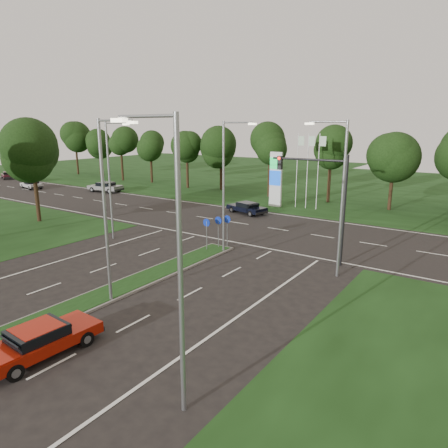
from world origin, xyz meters
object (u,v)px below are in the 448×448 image
Objects in this scene: red_sedan at (40,340)px; navy_sedan at (247,208)px; far_car_c at (30,178)px; far_car_d at (8,175)px; far_car_b at (31,184)px; far_car_a at (105,187)px.

red_sedan reaches higher than navy_sedan.
far_car_d reaches higher than far_car_c.
red_sedan is 1.07× the size of far_car_b.
far_car_c is (-7.53, 4.07, -0.02)m from far_car_b.
far_car_a is (-30.25, 27.80, 0.07)m from red_sedan.
far_car_a is at bearing 101.96° from navy_sedan.
far_car_b is (-34.32, -3.07, -0.02)m from navy_sedan.
far_car_d is (-48.45, 1.00, 0.02)m from navy_sedan.
far_car_c is at bearing 70.35° from far_car_b.
far_car_b is 1.02× the size of far_car_c.
far_car_b is (-41.39, 23.71, -0.04)m from red_sedan.
far_car_a reaches higher than far_car_c.
navy_sedan is 23.20m from far_car_a.
far_car_b is 0.92× the size of far_car_d.
red_sedan is 62.09m from far_car_d.
navy_sedan reaches higher than far_car_c.
far_car_d reaches higher than far_car_b.
navy_sedan is 34.45m from far_car_b.
far_car_a reaches higher than red_sedan.
far_car_d is at bearing 103.57° from far_car_c.
far_car_c is at bearing 152.85° from red_sedan.
far_car_a is (-23.18, 1.01, 0.09)m from navy_sedan.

